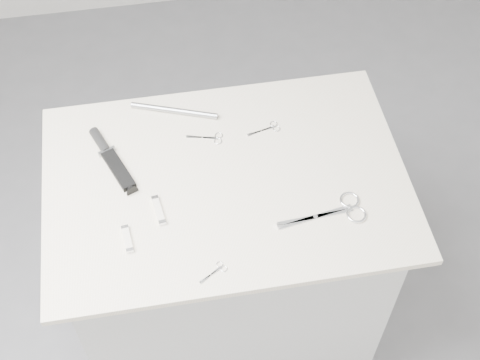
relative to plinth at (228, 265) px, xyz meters
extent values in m
cube|color=slate|center=(0.00, 0.00, -0.46)|extent=(4.00, 4.00, 0.01)
cube|color=#BCBCBA|center=(0.00, 0.00, 0.00)|extent=(0.90, 0.60, 0.90)
cube|color=beige|center=(0.00, 0.00, 0.46)|extent=(1.00, 0.70, 0.02)
cube|color=silver|center=(0.21, -0.17, 0.47)|extent=(0.21, 0.06, 0.00)
cylinder|color=silver|center=(0.21, -0.17, 0.47)|extent=(0.01, 0.01, 0.01)
torus|color=silver|center=(0.32, -0.13, 0.47)|extent=(0.05, 0.05, 0.01)
torus|color=silver|center=(0.32, -0.18, 0.47)|extent=(0.05, 0.05, 0.01)
cube|color=silver|center=(-0.04, 0.16, 0.47)|extent=(0.09, 0.04, 0.00)
cylinder|color=silver|center=(-0.04, 0.16, 0.47)|extent=(0.01, 0.01, 0.00)
torus|color=silver|center=(0.00, 0.16, 0.47)|extent=(0.02, 0.02, 0.00)
torus|color=silver|center=(0.00, 0.14, 0.47)|extent=(0.02, 0.02, 0.00)
cube|color=silver|center=(0.13, 0.16, 0.47)|extent=(0.09, 0.03, 0.00)
cylinder|color=silver|center=(0.13, 0.16, 0.47)|extent=(0.00, 0.00, 0.00)
torus|color=silver|center=(0.17, 0.18, 0.47)|extent=(0.02, 0.02, 0.00)
torus|color=silver|center=(0.17, 0.16, 0.47)|extent=(0.02, 0.02, 0.00)
cube|color=silver|center=(-0.08, -0.29, 0.47)|extent=(0.06, 0.05, 0.00)
cylinder|color=silver|center=(-0.08, -0.29, 0.47)|extent=(0.00, 0.00, 0.00)
torus|color=silver|center=(-0.06, -0.27, 0.47)|extent=(0.02, 0.02, 0.00)
torus|color=silver|center=(-0.05, -0.28, 0.47)|extent=(0.02, 0.02, 0.00)
cube|color=black|center=(-0.29, 0.08, 0.48)|extent=(0.10, 0.16, 0.02)
cube|color=#93969B|center=(-0.32, 0.15, 0.48)|extent=(0.05, 0.03, 0.02)
cylinder|color=black|center=(-0.33, 0.19, 0.48)|extent=(0.06, 0.10, 0.03)
cube|color=silver|center=(-0.28, -0.15, 0.47)|extent=(0.02, 0.08, 0.01)
cube|color=silver|center=(-0.28, -0.12, 0.48)|extent=(0.02, 0.01, 0.01)
cube|color=silver|center=(-0.28, -0.19, 0.48)|extent=(0.02, 0.01, 0.01)
cube|color=silver|center=(-0.19, -0.08, 0.48)|extent=(0.03, 0.09, 0.01)
cube|color=silver|center=(-0.20, -0.04, 0.48)|extent=(0.02, 0.01, 0.01)
cube|color=silver|center=(-0.19, -0.12, 0.48)|extent=(0.02, 0.01, 0.01)
cylinder|color=#93969B|center=(-0.11, 0.27, 0.48)|extent=(0.25, 0.11, 0.02)
camera|label=1|loc=(-0.15, -1.11, 1.93)|focal=50.00mm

